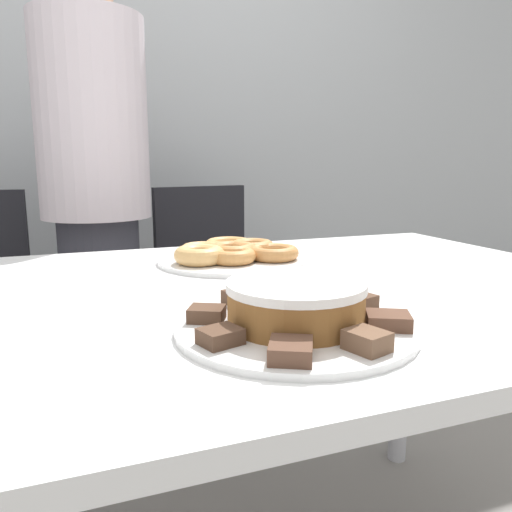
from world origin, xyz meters
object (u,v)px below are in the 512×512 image
Objects in this scene: person_standing at (97,200)px; frosted_cake at (296,303)px; office_chair_right at (219,309)px; plate_donuts at (233,260)px; plate_cake at (295,328)px.

person_standing reaches higher than frosted_cake.
office_chair_right is 1.31m from frosted_cake.
frosted_cake reaches higher than plate_donuts.
person_standing reaches higher than plate_cake.
frosted_cake is at bearing 0.00° from plate_cake.
person_standing is at bearing 99.10° from frosted_cake.
person_standing is 1.21m from frosted_cake.
frosted_cake is (-0.25, -1.23, 0.38)m from office_chair_right.
person_standing reaches higher than plate_donuts.
person_standing is at bearing 99.10° from plate_cake.
office_chair_right is 0.83m from plate_donuts.
person_standing reaches higher than office_chair_right.
frosted_cake is at bearing -80.90° from person_standing.
office_chair_right is at bearing 4.30° from person_standing.
plate_donuts is at bearing -69.47° from person_standing.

